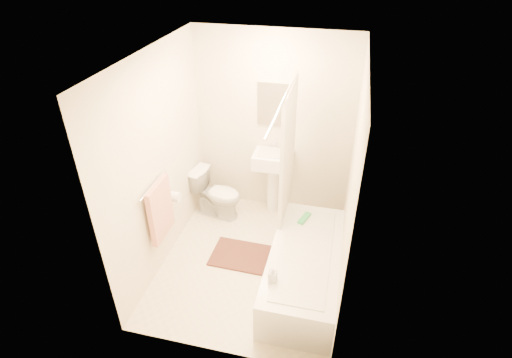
% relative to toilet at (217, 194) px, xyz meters
% --- Properties ---
extents(floor, '(2.40, 2.40, 0.00)m').
position_rel_toilet_xyz_m(floor, '(0.66, -0.80, -0.33)').
color(floor, beige).
rests_on(floor, ground).
extents(ceiling, '(2.40, 2.40, 0.00)m').
position_rel_toilet_xyz_m(ceiling, '(0.66, -0.80, 2.07)').
color(ceiling, white).
rests_on(ceiling, ground).
extents(wall_back, '(2.00, 0.02, 2.40)m').
position_rel_toilet_xyz_m(wall_back, '(0.66, 0.40, 0.87)').
color(wall_back, beige).
rests_on(wall_back, ground).
extents(wall_left, '(0.02, 2.40, 2.40)m').
position_rel_toilet_xyz_m(wall_left, '(-0.34, -0.80, 0.87)').
color(wall_left, beige).
rests_on(wall_left, ground).
extents(wall_right, '(0.02, 2.40, 2.40)m').
position_rel_toilet_xyz_m(wall_right, '(1.66, -0.80, 0.87)').
color(wall_right, beige).
rests_on(wall_right, ground).
extents(mirror, '(0.40, 0.03, 0.55)m').
position_rel_toilet_xyz_m(mirror, '(0.66, 0.38, 1.17)').
color(mirror, white).
rests_on(mirror, wall_back).
extents(curtain_rod, '(0.03, 1.70, 0.03)m').
position_rel_toilet_xyz_m(curtain_rod, '(0.96, -0.70, 1.67)').
color(curtain_rod, silver).
rests_on(curtain_rod, wall_back).
extents(shower_curtain, '(0.04, 0.80, 1.55)m').
position_rel_toilet_xyz_m(shower_curtain, '(0.96, -0.30, 0.89)').
color(shower_curtain, silver).
rests_on(shower_curtain, curtain_rod).
extents(towel_bar, '(0.02, 0.60, 0.02)m').
position_rel_toilet_xyz_m(towel_bar, '(-0.30, -1.05, 0.77)').
color(towel_bar, silver).
rests_on(towel_bar, wall_left).
extents(towel, '(0.06, 0.45, 0.66)m').
position_rel_toilet_xyz_m(towel, '(-0.27, -1.05, 0.45)').
color(towel, '#CC7266').
rests_on(towel, towel_bar).
extents(toilet_paper, '(0.11, 0.12, 0.12)m').
position_rel_toilet_xyz_m(toilet_paper, '(-0.27, -0.68, 0.37)').
color(toilet_paper, white).
rests_on(toilet_paper, wall_left).
extents(toilet, '(0.72, 0.48, 0.65)m').
position_rel_toilet_xyz_m(toilet, '(0.00, 0.00, 0.00)').
color(toilet, silver).
rests_on(toilet, floor).
extents(sink, '(0.51, 0.41, 0.99)m').
position_rel_toilet_xyz_m(sink, '(0.70, 0.26, 0.17)').
color(sink, white).
rests_on(sink, floor).
extents(bathtub, '(0.72, 1.66, 0.47)m').
position_rel_toilet_xyz_m(bathtub, '(1.30, -1.00, -0.09)').
color(bathtub, white).
rests_on(bathtub, floor).
extents(bath_mat, '(0.68, 0.52, 0.02)m').
position_rel_toilet_xyz_m(bath_mat, '(0.51, -0.74, -0.31)').
color(bath_mat, '#532A24').
rests_on(bath_mat, floor).
extents(soap_bottle, '(0.08, 0.08, 0.17)m').
position_rel_toilet_xyz_m(soap_bottle, '(1.04, -1.47, 0.22)').
color(soap_bottle, silver).
rests_on(soap_bottle, bathtub).
extents(scrub_brush, '(0.14, 0.23, 0.04)m').
position_rel_toilet_xyz_m(scrub_brush, '(1.21, -0.46, 0.16)').
color(scrub_brush, green).
rests_on(scrub_brush, bathtub).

